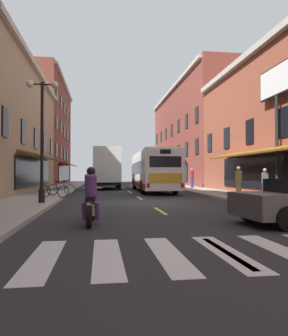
# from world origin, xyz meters

# --- Properties ---
(ground_plane) EXTENTS (34.80, 80.00, 0.10)m
(ground_plane) POSITION_xyz_m (0.00, 0.00, -0.05)
(ground_plane) COLOR #28282B
(lane_centre_dashes) EXTENTS (0.14, 73.90, 0.01)m
(lane_centre_dashes) POSITION_xyz_m (0.00, -0.25, 0.00)
(lane_centre_dashes) COLOR #DBCC4C
(lane_centre_dashes) RESTS_ON ground
(crosswalk_near) EXTENTS (7.10, 2.80, 0.01)m
(crosswalk_near) POSITION_xyz_m (0.00, -10.00, 0.00)
(crosswalk_near) COLOR silver
(crosswalk_near) RESTS_ON ground
(sidewalk_left) EXTENTS (3.00, 80.00, 0.14)m
(sidewalk_left) POSITION_xyz_m (-5.90, 0.00, 0.07)
(sidewalk_left) COLOR #A39E93
(sidewalk_left) RESTS_ON ground
(sidewalk_right) EXTENTS (3.00, 80.00, 0.14)m
(sidewalk_right) POSITION_xyz_m (5.90, 0.00, 0.07)
(sidewalk_right) COLOR #A39E93
(sidewalk_right) RESTS_ON ground
(billboard_sign) EXTENTS (0.40, 3.25, 7.14)m
(billboard_sign) POSITION_xyz_m (7.05, 0.10, 5.68)
(billboard_sign) COLOR black
(billboard_sign) RESTS_ON sidewalk_right
(transit_bus) EXTENTS (2.87, 11.66, 3.21)m
(transit_bus) POSITION_xyz_m (1.92, 9.84, 1.69)
(transit_bus) COLOR white
(transit_bus) RESTS_ON ground
(box_truck) EXTENTS (2.50, 7.29, 3.77)m
(box_truck) POSITION_xyz_m (-1.73, 14.58, 1.95)
(box_truck) COLOR #B21E19
(box_truck) RESTS_ON ground
(sedan_mid) EXTENTS (1.97, 4.64, 1.37)m
(sedan_mid) POSITION_xyz_m (-1.89, 24.69, 0.71)
(sedan_mid) COLOR black
(sedan_mid) RESTS_ON ground
(motorcycle_rider) EXTENTS (0.62, 2.07, 1.66)m
(motorcycle_rider) POSITION_xyz_m (-2.59, -6.35, 0.71)
(motorcycle_rider) COLOR black
(motorcycle_rider) RESTS_ON ground
(bicycle_near) EXTENTS (1.68, 0.55, 0.91)m
(bicycle_near) POSITION_xyz_m (-4.83, 2.11, 0.50)
(bicycle_near) COLOR black
(bicycle_near) RESTS_ON sidewalk_left
(bicycle_mid) EXTENTS (1.71, 0.48, 0.91)m
(bicycle_mid) POSITION_xyz_m (-4.67, 4.06, 0.50)
(bicycle_mid) COLOR black
(bicycle_mid) RESTS_ON sidewalk_left
(pedestrian_near) EXTENTS (0.42, 0.53, 1.61)m
(pedestrian_near) POSITION_xyz_m (6.63, 0.60, 0.99)
(pedestrian_near) COLOR #66387F
(pedestrian_near) RESTS_ON sidewalk_right
(pedestrian_mid) EXTENTS (0.36, 0.36, 1.79)m
(pedestrian_mid) POSITION_xyz_m (6.09, 12.68, 1.06)
(pedestrian_mid) COLOR navy
(pedestrian_mid) RESTS_ON sidewalk_right
(pedestrian_far) EXTENTS (0.36, 0.36, 1.73)m
(pedestrian_far) POSITION_xyz_m (5.35, 1.14, 1.03)
(pedestrian_far) COLOR #B29947
(pedestrian_far) RESTS_ON sidewalk_right
(street_lamp_twin) EXTENTS (1.42, 0.32, 5.56)m
(street_lamp_twin) POSITION_xyz_m (-4.96, -0.79, 3.21)
(street_lamp_twin) COLOR black
(street_lamp_twin) RESTS_ON sidewalk_left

